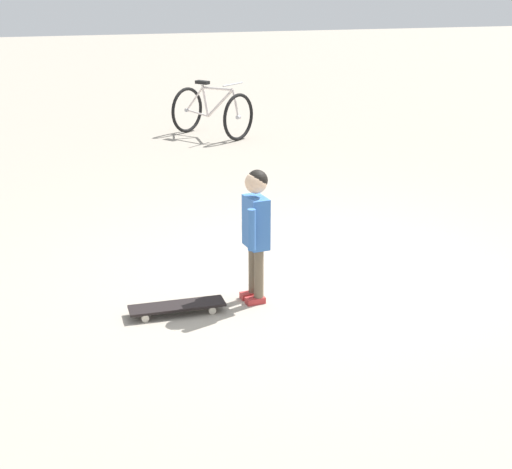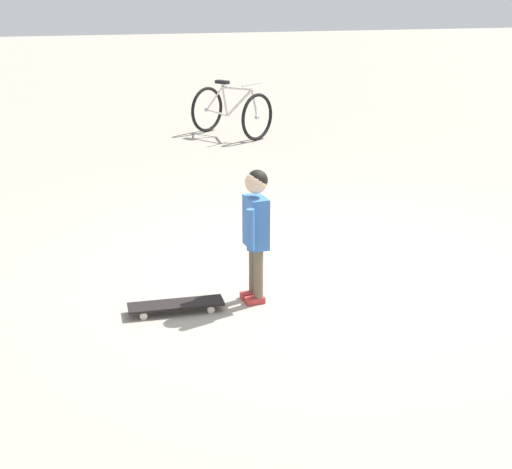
{
  "view_description": "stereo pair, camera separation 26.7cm",
  "coord_description": "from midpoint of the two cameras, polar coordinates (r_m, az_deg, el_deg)",
  "views": [
    {
      "loc": [
        -2.07,
        -5.91,
        2.5
      ],
      "look_at": [
        -0.6,
        -0.49,
        0.55
      ],
      "focal_mm": 54.35,
      "sensor_mm": 36.0,
      "label": 1
    },
    {
      "loc": [
        -1.81,
        -5.98,
        2.5
      ],
      "look_at": [
        -0.6,
        -0.49,
        0.55
      ],
      "focal_mm": 54.35,
      "sensor_mm": 36.0,
      "label": 2
    }
  ],
  "objects": [
    {
      "name": "child_person",
      "position": [
        5.91,
        -1.31,
        0.96
      ],
      "size": [
        0.21,
        0.39,
        1.06
      ],
      "color": "brown",
      "rests_on": "ground"
    },
    {
      "name": "ground_plane",
      "position": [
        6.74,
        2.67,
        -2.68
      ],
      "size": [
        50.0,
        50.0,
        0.0
      ],
      "primitive_type": "plane",
      "color": "#9E9384"
    },
    {
      "name": "skateboard",
      "position": [
        5.94,
        -7.12,
        -5.28
      ],
      "size": [
        0.73,
        0.2,
        0.07
      ],
      "color": "black",
      "rests_on": "ground"
    },
    {
      "name": "bicycle_mid",
      "position": [
        12.07,
        -3.89,
        8.99
      ],
      "size": [
        1.22,
        1.28,
        0.85
      ],
      "color": "black",
      "rests_on": "ground"
    }
  ]
}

